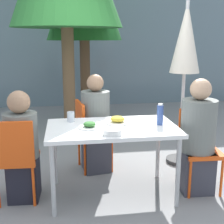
# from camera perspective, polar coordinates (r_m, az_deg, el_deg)

# --- Properties ---
(ground_plane) EXTENTS (24.00, 24.00, 0.00)m
(ground_plane) POSITION_cam_1_polar(r_m,az_deg,el_deg) (3.46, 0.00, -14.71)
(ground_plane) COLOR gray
(building_facade) EXTENTS (10.00, 0.20, 3.00)m
(building_facade) POSITION_cam_1_polar(r_m,az_deg,el_deg) (7.72, -5.31, 12.39)
(building_facade) COLOR slate
(building_facade) RESTS_ON ground
(dining_table) EXTENTS (1.32, 0.79, 0.75)m
(dining_table) POSITION_cam_1_polar(r_m,az_deg,el_deg) (3.19, 0.00, -3.74)
(dining_table) COLOR white
(dining_table) RESTS_ON ground
(chair_left) EXTENTS (0.42, 0.42, 0.88)m
(chair_left) POSITION_cam_1_polar(r_m,az_deg,el_deg) (3.23, -17.24, -7.42)
(chair_left) COLOR #E54C14
(chair_left) RESTS_ON ground
(person_left) EXTENTS (0.33, 0.33, 1.14)m
(person_left) POSITION_cam_1_polar(r_m,az_deg,el_deg) (3.28, -16.13, -6.56)
(person_left) COLOR black
(person_left) RESTS_ON ground
(chair_right) EXTENTS (0.42, 0.42, 0.88)m
(chair_right) POSITION_cam_1_polar(r_m,az_deg,el_deg) (3.54, 15.60, -5.44)
(chair_right) COLOR #E54C14
(chair_right) RESTS_ON ground
(person_right) EXTENTS (0.37, 0.37, 1.23)m
(person_right) POSITION_cam_1_polar(r_m,az_deg,el_deg) (3.43, 15.36, -4.94)
(person_right) COLOR #383842
(person_right) RESTS_ON ground
(chair_far) EXTENTS (0.46, 0.46, 0.88)m
(chair_far) POSITION_cam_1_polar(r_m,az_deg,el_deg) (3.87, -4.32, -3.34)
(chair_far) COLOR #E54C14
(chair_far) RESTS_ON ground
(person_far) EXTENTS (0.36, 0.36, 1.21)m
(person_far) POSITION_cam_1_polar(r_m,az_deg,el_deg) (3.83, -2.99, -2.67)
(person_far) COLOR #383842
(person_far) RESTS_ON ground
(closed_umbrella) EXTENTS (0.37, 0.37, 2.07)m
(closed_umbrella) POSITION_cam_1_polar(r_m,az_deg,el_deg) (4.04, 13.30, 11.76)
(closed_umbrella) COLOR #333333
(closed_umbrella) RESTS_ON ground
(plate_0) EXTENTS (0.23, 0.23, 0.06)m
(plate_0) POSITION_cam_1_polar(r_m,az_deg,el_deg) (3.12, -4.14, -2.51)
(plate_0) COLOR white
(plate_0) RESTS_ON dining_table
(plate_1) EXTENTS (0.28, 0.28, 0.07)m
(plate_1) POSITION_cam_1_polar(r_m,az_deg,el_deg) (3.29, 1.02, -1.53)
(plate_1) COLOR white
(plate_1) RESTS_ON dining_table
(bottle) EXTENTS (0.07, 0.07, 0.22)m
(bottle) POSITION_cam_1_polar(r_m,az_deg,el_deg) (3.24, 8.79, -0.49)
(bottle) COLOR #334C8E
(bottle) RESTS_ON dining_table
(drinking_cup) EXTENTS (0.08, 0.08, 0.11)m
(drinking_cup) POSITION_cam_1_polar(r_m,az_deg,el_deg) (3.37, -7.54, -0.86)
(drinking_cup) COLOR silver
(drinking_cup) RESTS_ON dining_table
(salad_bowl) EXTENTS (0.19, 0.19, 0.05)m
(salad_bowl) POSITION_cam_1_polar(r_m,az_deg,el_deg) (2.91, 0.09, -3.60)
(salad_bowl) COLOR white
(salad_bowl) RESTS_ON dining_table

